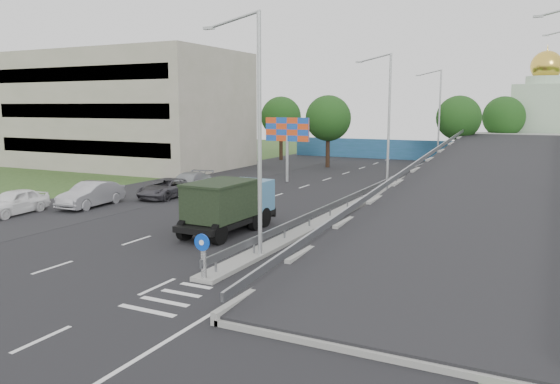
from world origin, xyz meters
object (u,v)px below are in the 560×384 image
Objects in this scene: lamp_post_far at (438,112)px; parked_car_a at (14,202)px; dump_truck at (229,203)px; parked_car_d at (188,183)px; lamp_post_mid at (387,115)px; parked_car_b at (91,195)px; lamp_post_near at (255,122)px; sign_bollard at (203,256)px; billboard at (287,133)px; parked_car_c at (166,188)px; church at (543,116)px.

parked_car_a is at bearing -114.74° from lamp_post_far.
parked_car_d is at bearing 135.96° from dump_truck.
lamp_post_mid is 21.54m from parked_car_b.
sign_bollard is at bearing -91.64° from lamp_post_near.
sign_bollard is at bearing -70.79° from billboard.
lamp_post_mid reaches higher than parked_car_c.
lamp_post_near reaches higher than parked_car_b.
lamp_post_mid is 0.73× the size of church.
parked_car_a is 0.85× the size of parked_car_d.
billboard reaches higher than dump_truck.
parked_car_d is at bearing -115.98° from lamp_post_far.
sign_bollard is 27.53m from billboard.
sign_bollard is 0.30× the size of billboard.
lamp_post_near is 1.00× the size of lamp_post_mid.
parked_car_c is (-13.14, 14.60, -0.35)m from sign_bollard.
lamp_post_mid and lamp_post_far have the same top height.
billboard is at bearing 63.83° from parked_car_b.
parked_car_a is at bearing -118.34° from parked_car_c.
dump_truck is at bearing -104.95° from church.
lamp_post_near is 1.61× the size of dump_truck.
parked_car_c is at bearing -118.16° from church.
parked_car_b reaches higher than parked_car_a.
parked_car_a is at bearing -124.13° from parked_car_b.
church reaches higher than dump_truck.
church is 54.63m from parked_car_b.
lamp_post_mid reaches higher than sign_bollard.
dump_truck is at bearing 134.84° from lamp_post_near.
lamp_post_far reaches higher than dump_truck.
church is (9.89, 34.00, -0.50)m from lamp_post_mid.
dump_truck is at bearing -15.51° from parked_car_b.
sign_bollard is at bearing -90.26° from lamp_post_mid.
parked_car_b is 0.93× the size of parked_car_d.
parked_car_a is at bearing -112.81° from billboard.
lamp_post_far reaches higher than parked_car_b.
lamp_post_near reaches higher than parked_car_c.
sign_bollard is 19.64m from parked_car_c.
billboard is at bearing 167.62° from lamp_post_mid.
parked_car_b is (-15.39, 5.78, -5.00)m from lamp_post_near.
billboard is at bearing 60.82° from parked_car_a.
lamp_post_near is 19.23m from parked_car_d.
church is at bearing 57.33° from parked_car_b.
lamp_post_near and lamp_post_mid have the same top height.
lamp_post_far is 1.61× the size of dump_truck.
parked_car_a is 12.23m from parked_car_d.
billboard is (-9.00, 25.83, 3.15)m from sign_bollard.
parked_car_d is (-13.07, -26.83, -5.04)m from lamp_post_far.
lamp_post_near is 2.05× the size of parked_car_c.
billboard reaches higher than parked_car_c.
lamp_post_far is (0.00, 40.00, 0.00)m from lamp_post_near.
lamp_post_far is at bearing 63.15° from parked_car_c.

